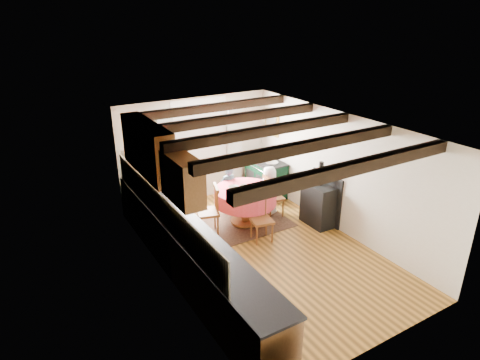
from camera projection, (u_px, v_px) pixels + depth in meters
floor at (262, 251)px, 7.76m from camera, size 3.60×5.50×0.00m
ceiling at (265, 126)px, 6.84m from camera, size 3.60×5.50×0.00m
wall_back at (196, 150)px, 9.48m from camera, size 3.60×0.00×2.40m
wall_front at (388, 271)px, 5.12m from camera, size 3.60×0.00×2.40m
wall_left at (167, 217)px, 6.45m from camera, size 0.00×5.50×2.40m
wall_right at (340, 173)px, 8.15m from camera, size 0.00×5.50×2.40m
beam_a at (353, 168)px, 5.29m from camera, size 3.60×0.16×0.16m
beam_b at (303, 147)px, 6.08m from camera, size 3.60×0.16×0.16m
beam_c at (265, 131)px, 6.88m from camera, size 3.60×0.16×0.16m
beam_d at (234, 118)px, 7.67m from camera, size 3.60×0.16×0.16m
beam_e at (210, 108)px, 8.47m from camera, size 3.60×0.16×0.16m
splash_left at (161, 209)px, 6.70m from camera, size 0.02×4.50×0.55m
splash_back at (155, 158)px, 8.99m from camera, size 1.40×0.02×0.55m
base_cabinet_left at (187, 253)px, 6.88m from camera, size 0.60×5.30×0.88m
base_cabinet_back at (160, 195)px, 9.04m from camera, size 1.30×0.60×0.88m
worktop_left at (187, 228)px, 6.71m from camera, size 0.64×5.30×0.04m
worktop_back at (158, 175)px, 8.85m from camera, size 1.30×0.64×0.04m
wall_cabinet_glass at (147, 148)px, 7.20m from camera, size 0.34×1.80×0.90m
wall_cabinet_solid at (182, 179)px, 6.02m from camera, size 0.34×0.90×0.70m
window_frame at (200, 133)px, 9.37m from camera, size 1.34×0.03×1.54m
window_pane at (200, 132)px, 9.37m from camera, size 1.20×0.01×1.40m
curtain_left at (167, 161)px, 9.09m from camera, size 0.35×0.10×2.10m
curtain_right at (234, 149)px, 9.89m from camera, size 0.35×0.10×2.10m
curtain_rod at (200, 107)px, 9.07m from camera, size 2.00×0.03×0.03m
wall_picture at (272, 123)px, 9.77m from camera, size 0.04×0.50×0.60m
wall_plate at (237, 123)px, 9.77m from camera, size 0.30×0.02×0.30m
rug at (245, 222)px, 8.79m from camera, size 1.76×1.37×0.01m
dining_table at (245, 206)px, 8.64m from camera, size 1.28×1.28×0.77m
chair_near at (262, 219)px, 7.96m from camera, size 0.47×0.48×0.92m
chair_left at (208, 210)px, 8.19m from camera, size 0.57×0.56×1.02m
chair_right at (274, 196)px, 8.93m from camera, size 0.46×0.44×0.92m
aga_range at (266, 178)px, 9.92m from camera, size 0.63×0.97×0.89m
cast_iron_stove at (319, 194)px, 8.48m from camera, size 0.41×0.69×1.38m
child_far at (228, 189)px, 9.09m from camera, size 0.40×0.28×1.07m
child_right at (269, 190)px, 9.03m from camera, size 0.48×0.61×1.08m
bowl_a at (234, 188)px, 8.49m from camera, size 0.27×0.27×0.05m
bowl_b at (245, 187)px, 8.49m from camera, size 0.26×0.26×0.07m
cup at (252, 189)px, 8.39m from camera, size 0.14×0.14×0.10m
canister_tall at (140, 171)px, 8.70m from camera, size 0.14×0.14×0.25m
canister_wide at (162, 167)px, 8.98m from camera, size 0.17×0.17×0.19m
canister_slim at (168, 167)px, 8.91m from camera, size 0.09×0.09×0.26m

